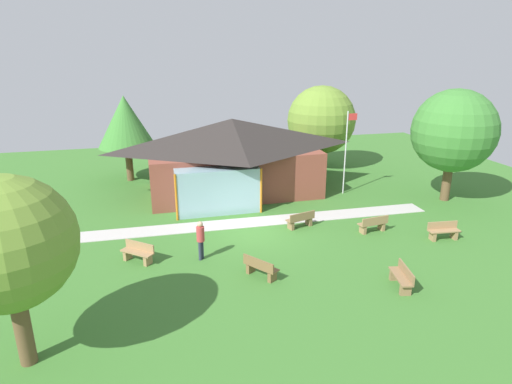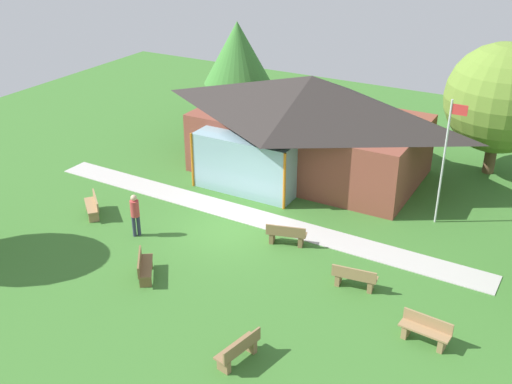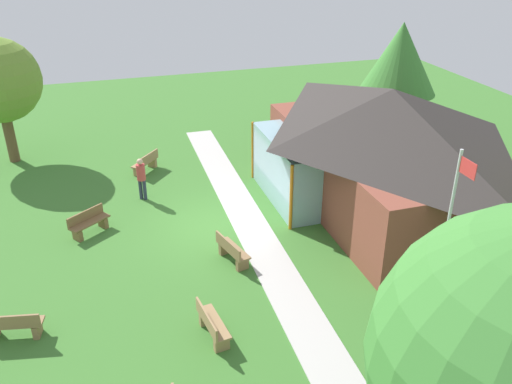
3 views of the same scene
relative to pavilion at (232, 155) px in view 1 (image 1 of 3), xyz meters
name	(u,v)px [view 1 (image 1 of 3)]	position (x,y,z in m)	size (l,w,h in m)	color
ground_plane	(256,233)	(-0.12, -6.53, -2.39)	(44.00, 44.00, 0.00)	#3D752D
pavilion	(232,155)	(0.00, 0.00, 0.00)	(11.15, 7.48, 4.60)	brown
footpath	(250,222)	(-0.12, -5.20, -2.38)	(19.65, 1.30, 0.03)	#BCB7B2
flagpole	(346,149)	(6.69, -1.95, 0.45)	(0.64, 0.08, 5.11)	silver
bench_mid_right	(373,224)	(5.48, -7.87, -1.99)	(1.55, 0.63, 0.84)	#9E7A51
bench_lawn_far_right	(443,231)	(8.29, -9.44, -1.99)	(1.53, 0.58, 0.84)	#9E7A51
bench_rear_near_path	(301,220)	(2.22, -6.44, -1.99)	(1.56, 0.82, 0.84)	olive
bench_front_center	(260,268)	(-1.03, -10.79, -1.99)	(1.24, 1.47, 0.84)	brown
bench_front_right	(402,278)	(3.96, -12.85, -1.99)	(0.73, 1.56, 0.84)	olive
bench_mid_left	(138,253)	(-5.72, -8.23, -1.99)	(1.42, 1.31, 0.84)	#9E7A51
visitor_strolling_lawn	(201,237)	(-3.10, -8.67, -1.37)	(0.34, 0.34, 1.74)	#2D3347
tree_east_hedge	(454,131)	(12.01, -4.57, 1.76)	(4.73, 4.73, 6.53)	brown
tree_behind_pavilion_left	(125,122)	(-6.27, 4.29, 1.62)	(3.75, 3.75, 5.73)	brown
tree_behind_pavilion_right	(321,120)	(7.54, 4.16, 1.21)	(4.98, 4.98, 6.11)	brown
tree_lawn_corner	(6,244)	(-8.77, -13.89, 1.36)	(3.67, 3.67, 5.61)	brown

